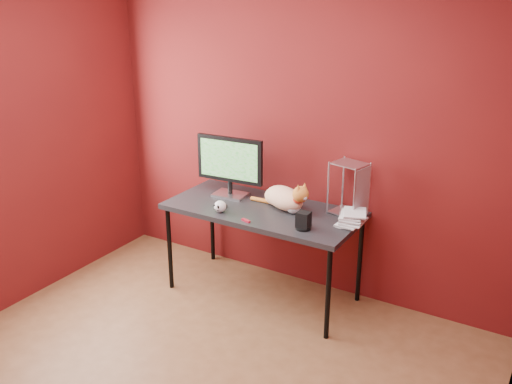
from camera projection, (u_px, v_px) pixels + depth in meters
The scene contains 11 objects.
room at pixel (156, 174), 2.97m from camera, with size 3.52×3.52×2.61m.
desk at pixel (263, 214), 4.41m from camera, with size 1.50×0.70×0.75m.
monitor at pixel (230, 164), 4.54m from camera, with size 0.57×0.20×0.49m.
cat at pixel (285, 198), 4.34m from camera, with size 0.55×0.33×0.26m.
skull_mug at pixel (220, 206), 4.29m from camera, with size 0.09×0.10×0.09m.
speaker at pixel (303, 221), 4.00m from camera, with size 0.11×0.11×0.13m.
book_stack at pixel (346, 151), 3.95m from camera, with size 0.22×0.26×1.07m.
wire_rack at pixel (348, 188), 4.22m from camera, with size 0.27×0.24×0.40m.
pocket_knife at pixel (246, 221), 4.14m from camera, with size 0.08×0.02×0.02m, color maroon.
black_gadget at pixel (224, 206), 4.39m from camera, with size 0.05×0.03×0.02m, color black.
washer at pixel (217, 206), 4.42m from camera, with size 0.04×0.04×0.00m, color silver.
Camera 1 is at (1.89, -2.15, 2.39)m, focal length 40.00 mm.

